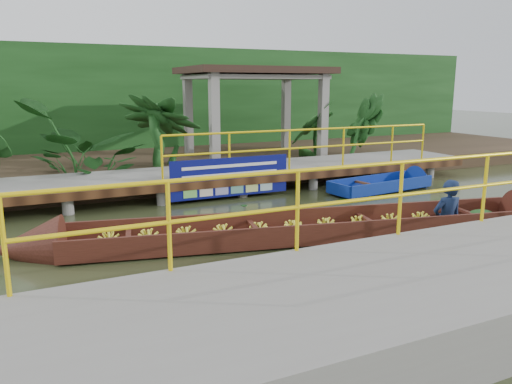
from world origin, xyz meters
name	(u,v)px	position (x,y,z in m)	size (l,w,h in m)	color
ground	(252,230)	(0.00, 0.00, 0.00)	(80.00, 80.00, 0.00)	#2D351A
land_strip	(153,163)	(0.00, 7.50, 0.23)	(30.00, 8.00, 0.45)	#2F2317
far_dock	(194,175)	(0.02, 3.43, 0.48)	(16.00, 2.06, 1.66)	gray
near_dock	(474,285)	(1.00, -4.20, 0.30)	(18.00, 2.40, 1.73)	gray
pavilion	(254,80)	(3.00, 6.30, 2.82)	(4.40, 3.00, 3.00)	gray
foliage_backdrop	(134,104)	(0.00, 10.00, 2.00)	(30.00, 0.80, 4.00)	#143C13
vendor_boat	(327,224)	(1.06, -0.94, 0.22)	(10.54, 3.20, 2.13)	#39170F
moored_blue_boat	(402,183)	(5.20, 1.85, 0.14)	(3.41, 1.27, 0.79)	navy
blue_banner	(231,177)	(0.60, 2.48, 0.56)	(2.93, 0.04, 0.92)	navy
tropical_plants	(153,134)	(-0.51, 5.30, 1.35)	(14.44, 1.44, 1.80)	#143C13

